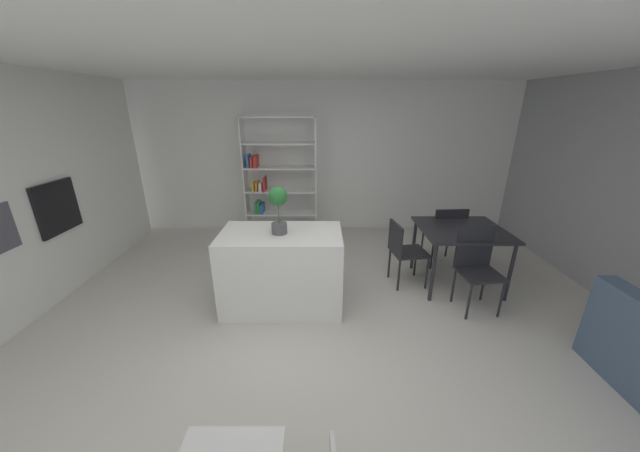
# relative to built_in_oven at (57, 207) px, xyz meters

# --- Properties ---
(ground_plane) EXTENTS (10.07, 10.07, 0.00)m
(ground_plane) POSITION_rel_built_in_oven_xyz_m (2.96, -0.84, -1.09)
(ground_plane) COLOR beige
(ceiling_slab) EXTENTS (7.31, 6.19, 0.06)m
(ceiling_slab) POSITION_rel_built_in_oven_xyz_m (2.96, -0.84, 1.56)
(ceiling_slab) COLOR white
(ceiling_slab) RESTS_ON ground_plane
(back_partition) EXTENTS (7.31, 0.06, 2.61)m
(back_partition) POSITION_rel_built_in_oven_xyz_m (2.96, 2.22, 0.22)
(back_partition) COLOR white
(back_partition) RESTS_ON ground_plane
(built_in_oven) EXTENTS (0.06, 0.61, 0.61)m
(built_in_oven) POSITION_rel_built_in_oven_xyz_m (0.00, 0.00, 0.00)
(built_in_oven) COLOR black
(built_in_oven) RESTS_ON ground_plane
(kitchen_island) EXTENTS (1.34, 0.77, 0.91)m
(kitchen_island) POSITION_rel_built_in_oven_xyz_m (2.69, -0.36, -0.63)
(kitchen_island) COLOR white
(kitchen_island) RESTS_ON ground_plane
(potted_plant_on_island) EXTENTS (0.20, 0.20, 0.52)m
(potted_plant_on_island) POSITION_rel_built_in_oven_xyz_m (2.68, -0.38, 0.13)
(potted_plant_on_island) COLOR #4C4C51
(potted_plant_on_island) RESTS_ON kitchen_island
(open_bookshelf) EXTENTS (1.23, 0.33, 2.06)m
(open_bookshelf) POSITION_rel_built_in_oven_xyz_m (2.36, 1.82, -0.07)
(open_bookshelf) COLOR white
(open_bookshelf) RESTS_ON ground_plane
(dining_table) EXTENTS (1.03, 0.96, 0.77)m
(dining_table) POSITION_rel_built_in_oven_xyz_m (4.90, 0.12, -0.39)
(dining_table) COLOR #232328
(dining_table) RESTS_ON ground_plane
(dining_chair_far) EXTENTS (0.49, 0.48, 0.90)m
(dining_chair_far) POSITION_rel_built_in_oven_xyz_m (4.91, 0.62, -0.54)
(dining_chair_far) COLOR #232328
(dining_chair_far) RESTS_ON ground_plane
(dining_chair_near) EXTENTS (0.48, 0.45, 0.96)m
(dining_chair_near) POSITION_rel_built_in_oven_xyz_m (4.89, -0.38, -0.52)
(dining_chair_near) COLOR #232328
(dining_chair_near) RESTS_ON ground_plane
(dining_chair_island_side) EXTENTS (0.49, 0.46, 0.85)m
(dining_chair_island_side) POSITION_rel_built_in_oven_xyz_m (4.18, 0.10, -0.58)
(dining_chair_island_side) COLOR #232328
(dining_chair_island_side) RESTS_ON ground_plane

